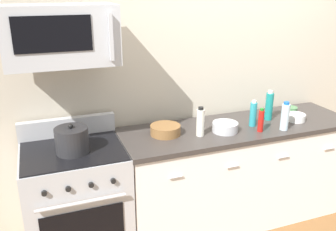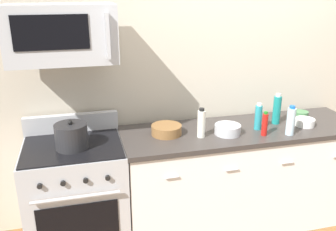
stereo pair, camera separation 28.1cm
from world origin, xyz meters
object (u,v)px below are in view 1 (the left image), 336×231
object	(u,v)px
bottle_dish_soap	(253,114)
bowl_steel_prep	(225,127)
bottle_hot_sauce_red	(261,121)
bottle_sparkling_teal	(269,106)
bowl_wooden_salad	(165,130)
stockpot	(72,140)
bowl_white_ceramic	(296,117)
microwave	(61,35)
bottle_water_clear	(285,117)
bowl_green_glaze	(290,110)
range_oven	(77,202)
bottle_vinegar_white	(200,122)

from	to	relation	value
bottle_dish_soap	bowl_steel_prep	world-z (taller)	bottle_dish_soap
bottle_hot_sauce_red	bottle_sparkling_teal	world-z (taller)	bottle_sparkling_teal
bottle_hot_sauce_red	bowl_wooden_salad	world-z (taller)	bottle_hot_sauce_red
stockpot	bowl_white_ceramic	bearing A→B (deg)	-0.58
microwave	bottle_sparkling_teal	size ratio (longest dim) A/B	2.74
bottle_water_clear	bottle_hot_sauce_red	bearing A→B (deg)	170.56
bowl_steel_prep	stockpot	xyz separation A→B (m)	(-1.23, 0.03, 0.05)
bottle_hot_sauce_red	bottle_dish_soap	bearing A→B (deg)	85.61
microwave	bottle_dish_soap	bearing A→B (deg)	-3.50
bottle_dish_soap	bowl_green_glaze	bearing A→B (deg)	16.13
microwave	bottle_water_clear	world-z (taller)	microwave
microwave	bowl_white_ceramic	xyz separation A→B (m)	(1.95, -0.12, -0.80)
bottle_sparkling_teal	bowl_white_ceramic	bearing A→B (deg)	-27.46
bottle_hot_sauce_red	microwave	bearing A→B (deg)	171.48
range_oven	bowl_steel_prep	bearing A→B (deg)	-3.84
range_oven	bottle_dish_soap	bearing A→B (deg)	-1.81
bottle_hot_sauce_red	bowl_wooden_salad	distance (m)	0.79
bottle_vinegar_white	bowl_green_glaze	xyz separation A→B (m)	(1.03, 0.19, -0.08)
bowl_wooden_salad	bowl_white_ceramic	bearing A→B (deg)	-4.97
bottle_water_clear	bowl_green_glaze	distance (m)	0.45
bowl_white_ceramic	bowl_steel_prep	size ratio (longest dim) A/B	0.78
bottle_hot_sauce_red	bowl_steel_prep	distance (m)	0.30
bowl_wooden_salad	stockpot	xyz separation A→B (m)	(-0.75, -0.09, 0.05)
bottle_hot_sauce_red	stockpot	bearing A→B (deg)	175.15
bottle_hot_sauce_red	bowl_green_glaze	size ratio (longest dim) A/B	1.55
bowl_steel_prep	bowl_green_glaze	xyz separation A→B (m)	(0.80, 0.18, -0.01)
bottle_vinegar_white	bowl_wooden_salad	world-z (taller)	bottle_vinegar_white
bottle_hot_sauce_red	bowl_white_ceramic	xyz separation A→B (m)	(0.45, 0.11, -0.06)
bottle_vinegar_white	bowl_wooden_salad	distance (m)	0.29
bottle_water_clear	bottle_dish_soap	size ratio (longest dim) A/B	1.07
bottle_dish_soap	microwave	bearing A→B (deg)	176.50
bottle_dish_soap	bowl_white_ceramic	xyz separation A→B (m)	(0.44, -0.02, -0.08)
bottle_dish_soap	stockpot	bearing A→B (deg)	-179.80
bottle_vinegar_white	bottle_dish_soap	distance (m)	0.52
bottle_sparkling_teal	bowl_steel_prep	size ratio (longest dim) A/B	1.28
bowl_wooden_salad	bowl_green_glaze	world-z (taller)	bowl_wooden_salad
range_oven	bowl_wooden_salad	xyz separation A→B (m)	(0.75, 0.03, 0.49)
microwave	stockpot	bearing A→B (deg)	-90.13
bottle_vinegar_white	bowl_steel_prep	xyz separation A→B (m)	(0.23, 0.01, -0.07)
bottle_water_clear	bottle_dish_soap	xyz separation A→B (m)	(-0.20, 0.17, -0.01)
bowl_steel_prep	bottle_water_clear	bearing A→B (deg)	-15.35
range_oven	bowl_wooden_salad	distance (m)	0.90
bottle_vinegar_white	bowl_wooden_salad	bearing A→B (deg)	154.86
bowl_white_ceramic	range_oven	bearing A→B (deg)	177.86
bottle_dish_soap	bowl_wooden_salad	bearing A→B (deg)	174.08
bottle_sparkling_teal	bowl_green_glaze	bearing A→B (deg)	11.87
range_oven	microwave	size ratio (longest dim) A/B	1.44
range_oven	stockpot	xyz separation A→B (m)	(0.00, -0.05, 0.55)
range_oven	bottle_sparkling_teal	world-z (taller)	bottle_sparkling_teal
bowl_green_glaze	bottle_hot_sauce_red	bearing A→B (deg)	-151.66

